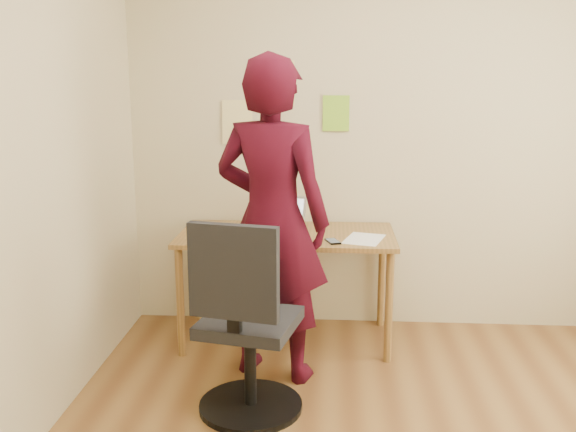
# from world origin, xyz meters

# --- Properties ---
(room) EXTENTS (3.58, 3.58, 2.78)m
(room) POSITION_xyz_m (0.00, 0.00, 1.35)
(room) COLOR brown
(room) RESTS_ON ground
(desk) EXTENTS (1.40, 0.70, 0.74)m
(desk) POSITION_xyz_m (-0.64, 1.38, 0.65)
(desk) COLOR olive
(desk) RESTS_ON ground
(laptop) EXTENTS (0.40, 0.38, 0.23)m
(laptop) POSITION_xyz_m (-0.70, 1.42, 0.79)
(laptop) COLOR silver
(laptop) RESTS_ON desk
(paper_sheet) EXTENTS (0.30, 0.36, 0.00)m
(paper_sheet) POSITION_xyz_m (-0.14, 1.26, 0.74)
(paper_sheet) COLOR white
(paper_sheet) RESTS_ON desk
(phone) EXTENTS (0.11, 0.15, 0.01)m
(phone) POSITION_xyz_m (-0.34, 1.17, 0.75)
(phone) COLOR black
(phone) RESTS_ON desk
(wall_note_left) EXTENTS (0.21, 0.00, 0.30)m
(wall_note_left) POSITION_xyz_m (-1.00, 1.74, 1.43)
(wall_note_left) COLOR #F4DF91
(wall_note_left) RESTS_ON room
(wall_note_mid) EXTENTS (0.21, 0.00, 0.30)m
(wall_note_mid) POSITION_xyz_m (-0.71, 1.74, 1.70)
(wall_note_mid) COLOR #F4DF91
(wall_note_mid) RESTS_ON room
(wall_note_right) EXTENTS (0.18, 0.00, 0.24)m
(wall_note_right) POSITION_xyz_m (-0.33, 1.74, 1.50)
(wall_note_right) COLOR #8CCD2E
(wall_note_right) RESTS_ON room
(office_chair) EXTENTS (0.56, 0.57, 1.07)m
(office_chair) POSITION_xyz_m (-0.78, 0.38, 0.46)
(office_chair) COLOR black
(office_chair) RESTS_ON ground
(person) EXTENTS (0.79, 0.63, 1.87)m
(person) POSITION_xyz_m (-0.69, 0.88, 0.94)
(person) COLOR #360713
(person) RESTS_ON ground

